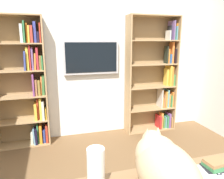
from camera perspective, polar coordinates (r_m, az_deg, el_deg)
name	(u,v)px	position (r m, az deg, el deg)	size (l,w,h in m)	color
wall_back	(89,58)	(3.67, -6.33, 8.34)	(4.52, 0.06, 2.70)	silver
bookshelf_left	(156,78)	(3.96, 11.82, 2.96)	(0.92, 0.28, 2.07)	tan
bookshelf_right	(27,84)	(3.52, -22.00, 1.37)	(0.79, 0.28, 2.01)	tan
wall_mounted_tv	(91,57)	(3.59, -5.59, 8.61)	(0.93, 0.07, 0.56)	#B7B7BC
cat	(163,166)	(1.37, 13.63, -19.43)	(0.32, 0.68, 0.36)	#D1B284
open_binder	(218,174)	(1.73, 26.73, -19.71)	(0.37, 0.30, 0.02)	white
paper_towel_roll	(96,169)	(1.39, -4.35, -20.50)	(0.11, 0.11, 0.27)	white
desk_book_stack	(216,166)	(1.76, 26.15, -17.95)	(0.20, 0.15, 0.08)	black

